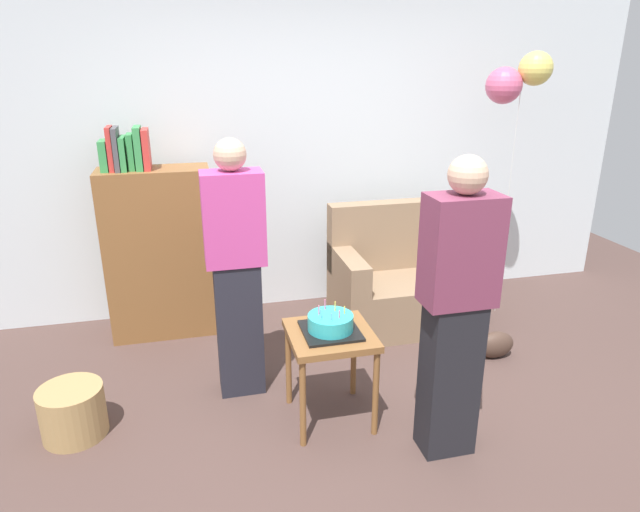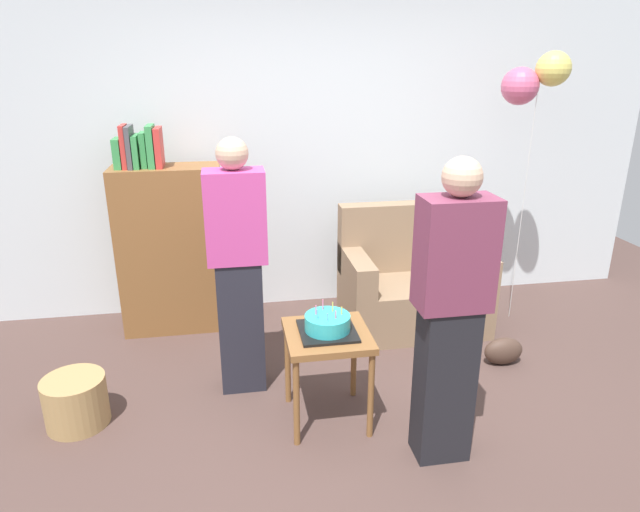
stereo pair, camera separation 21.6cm
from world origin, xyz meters
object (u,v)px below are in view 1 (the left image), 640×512
object	(u,v)px
couch	(401,282)
person_holding_cake	(455,311)
wicker_basket	(73,412)
bookshelf	(159,249)
handbag	(495,345)
person_blowing_candles	(236,270)
side_table	(330,345)
balloon_bunch	(518,78)
birthday_cake	(331,324)

from	to	relation	value
couch	person_holding_cake	xyz separation A→B (m)	(-0.35, -1.55, 0.49)
couch	wicker_basket	bearing A→B (deg)	-158.28
bookshelf	person_holding_cake	bearing A→B (deg)	-50.14
person_holding_cake	handbag	xyz separation A→B (m)	(0.80, 0.82, -0.73)
person_blowing_candles	person_holding_cake	xyz separation A→B (m)	(1.03, -0.85, 0.00)
side_table	balloon_bunch	bearing A→B (deg)	32.87
couch	wicker_basket	distance (m)	2.55
wicker_basket	handbag	world-z (taller)	wicker_basket
couch	person_blowing_candles	distance (m)	1.62
bookshelf	person_blowing_candles	world-z (taller)	person_blowing_candles
couch	bookshelf	bearing A→B (deg)	171.73
bookshelf	handbag	distance (m)	2.59
person_holding_cake	handbag	distance (m)	1.35
couch	bookshelf	xyz separation A→B (m)	(-1.87, 0.27, 0.34)
couch	person_blowing_candles	size ratio (longest dim) A/B	0.67
couch	birthday_cake	distance (m)	1.48
person_blowing_candles	handbag	xyz separation A→B (m)	(1.82, -0.04, -0.73)
side_table	handbag	size ratio (longest dim) A/B	2.06
birthday_cake	handbag	world-z (taller)	birthday_cake
side_table	birthday_cake	distance (m)	0.14
balloon_bunch	wicker_basket	bearing A→B (deg)	-163.90
person_blowing_candles	wicker_basket	world-z (taller)	person_blowing_candles
person_blowing_candles	balloon_bunch	bearing A→B (deg)	4.51
wicker_basket	balloon_bunch	distance (m)	3.77
birthday_cake	handbag	distance (m)	1.50
side_table	birthday_cake	xyz separation A→B (m)	(-0.00, 0.00, 0.14)
person_holding_cake	handbag	world-z (taller)	person_holding_cake
handbag	bookshelf	bearing A→B (deg)	156.54
bookshelf	birthday_cake	world-z (taller)	bookshelf
couch	bookshelf	world-z (taller)	bookshelf
bookshelf	handbag	world-z (taller)	bookshelf
birthday_cake	wicker_basket	xyz separation A→B (m)	(-1.47, 0.20, -0.48)
handbag	balloon_bunch	size ratio (longest dim) A/B	0.13
side_table	wicker_basket	bearing A→B (deg)	172.32
side_table	person_blowing_candles	xyz separation A→B (m)	(-0.48, 0.44, 0.34)
birthday_cake	handbag	size ratio (longest dim) A/B	1.14
handbag	wicker_basket	bearing A→B (deg)	-175.76
bookshelf	wicker_basket	xyz separation A→B (m)	(-0.49, -1.21, -0.53)
wicker_basket	bookshelf	bearing A→B (deg)	67.82
side_table	wicker_basket	size ratio (longest dim) A/B	1.60
bookshelf	person_holding_cake	xyz separation A→B (m)	(1.52, -1.82, 0.15)
person_holding_cake	wicker_basket	size ratio (longest dim) A/B	4.53
birthday_cake	balloon_bunch	bearing A→B (deg)	32.87
side_table	handbag	distance (m)	1.46
couch	balloon_bunch	xyz separation A→B (m)	(0.84, -0.02, 1.57)
wicker_basket	person_holding_cake	bearing A→B (deg)	-16.77
couch	person_blowing_candles	bearing A→B (deg)	-153.16
couch	person_blowing_candles	world-z (taller)	person_blowing_candles
birthday_cake	balloon_bunch	distance (m)	2.43
handbag	person_holding_cake	bearing A→B (deg)	-134.28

